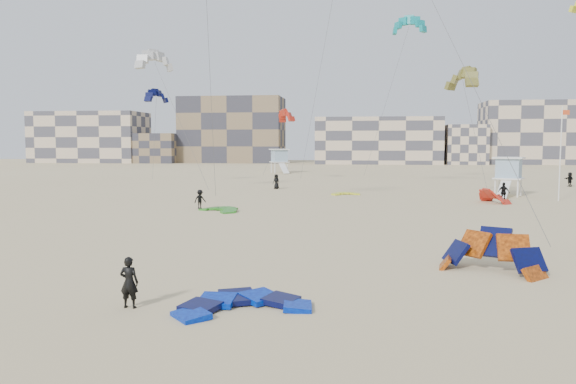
# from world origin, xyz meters

# --- Properties ---
(ground) EXTENTS (320.00, 320.00, 0.00)m
(ground) POSITION_xyz_m (0.00, 0.00, 0.00)
(ground) COLOR #CBB788
(ground) RESTS_ON ground
(kite_ground_blue) EXTENTS (5.26, 5.36, 1.00)m
(kite_ground_blue) POSITION_xyz_m (1.82, -2.92, 0.00)
(kite_ground_blue) COLOR #0037C9
(kite_ground_blue) RESTS_ON ground
(kite_ground_orange) EXTENTS (5.81, 5.76, 4.30)m
(kite_ground_orange) POSITION_xyz_m (10.85, 3.51, 0.00)
(kite_ground_orange) COLOR orange
(kite_ground_orange) RESTS_ON ground
(kite_ground_green) EXTENTS (4.64, 4.67, 0.80)m
(kite_ground_green) POSITION_xyz_m (-5.36, 22.40, 0.00)
(kite_ground_green) COLOR green
(kite_ground_green) RESTS_ON ground
(kite_ground_red_far) EXTENTS (4.53, 4.49, 3.51)m
(kite_ground_red_far) POSITION_xyz_m (17.41, 31.69, 0.00)
(kite_ground_red_far) COLOR red
(kite_ground_red_far) RESTS_ON ground
(kite_ground_yellow) EXTENTS (3.39, 3.49, 0.53)m
(kite_ground_yellow) POSITION_xyz_m (4.03, 37.86, 0.00)
(kite_ground_yellow) COLOR yellow
(kite_ground_yellow) RESTS_ON ground
(kitesurfer_main) EXTENTS (0.62, 0.41, 1.67)m
(kitesurfer_main) POSITION_xyz_m (-1.84, -3.23, 0.84)
(kitesurfer_main) COLOR black
(kitesurfer_main) RESTS_ON ground
(kitesurfer_c) EXTENTS (1.13, 1.11, 1.56)m
(kitesurfer_c) POSITION_xyz_m (-7.35, 23.75, 0.78)
(kitesurfer_c) COLOR black
(kitesurfer_c) RESTS_ON ground
(kitesurfer_d) EXTENTS (1.12, 0.99, 1.82)m
(kitesurfer_d) POSITION_xyz_m (18.30, 32.03, 0.91)
(kitesurfer_d) COLOR black
(kitesurfer_d) RESTS_ON ground
(kitesurfer_e) EXTENTS (0.98, 0.82, 1.72)m
(kitesurfer_e) POSITION_xyz_m (-4.21, 44.45, 0.86)
(kitesurfer_e) COLOR black
(kitesurfer_e) RESTS_ON ground
(kitesurfer_f) EXTENTS (0.86, 1.72, 1.77)m
(kitesurfer_f) POSITION_xyz_m (31.10, 52.58, 0.89)
(kitesurfer_f) COLOR black
(kitesurfer_f) RESTS_ON ground
(kite_fly_grey) EXTENTS (10.25, 9.39, 14.18)m
(kite_fly_grey) POSITION_xyz_m (-15.91, 37.01, 13.74)
(kite_fly_grey) COLOR silver
(kite_fly_grey) RESTS_ON ground
(kite_fly_olive) EXTENTS (5.14, 5.06, 11.65)m
(kite_fly_olive) POSITION_xyz_m (14.68, 33.38, 11.05)
(kite_fly_olive) COLOR olive
(kite_fly_olive) RESTS_ON ground
(kite_fly_navy) EXTENTS (4.48, 6.82, 11.48)m
(kite_fly_navy) POSITION_xyz_m (-20.47, 49.57, 11.20)
(kite_fly_navy) COLOR #050941
(kite_fly_navy) RESTS_ON ground
(kite_fly_teal_b) EXTENTS (7.81, 6.06, 20.23)m
(kite_fly_teal_b) POSITION_xyz_m (11.38, 53.14, 19.94)
(kite_fly_teal_b) COLOR #109FA5
(kite_fly_teal_b) RESTS_ON ground
(kite_fly_red) EXTENTS (5.29, 5.04, 9.46)m
(kite_fly_red) POSITION_xyz_m (-5.01, 59.22, 9.06)
(kite_fly_red) COLOR red
(kite_fly_red) RESTS_ON ground
(lifeguard_tower_near) EXTENTS (3.65, 5.86, 3.93)m
(lifeguard_tower_near) POSITION_xyz_m (20.31, 38.52, 1.95)
(lifeguard_tower_near) COLOR white
(lifeguard_tower_near) RESTS_ON ground
(lifeguard_tower_far) EXTENTS (4.07, 6.47, 4.33)m
(lifeguard_tower_far) POSITION_xyz_m (-8.95, 79.70, 2.15)
(lifeguard_tower_far) COLOR white
(lifeguard_tower_far) RESTS_ON ground
(flagpole) EXTENTS (0.70, 0.11, 8.65)m
(flagpole) POSITION_xyz_m (23.73, 34.17, 4.53)
(flagpole) COLOR white
(flagpole) RESTS_ON ground
(condo_west_a) EXTENTS (30.00, 15.00, 14.00)m
(condo_west_a) POSITION_xyz_m (-70.00, 130.00, 7.00)
(condo_west_a) COLOR beige
(condo_west_a) RESTS_ON ground
(condo_west_b) EXTENTS (28.00, 14.00, 18.00)m
(condo_west_b) POSITION_xyz_m (-30.00, 134.00, 9.00)
(condo_west_b) COLOR #7D674B
(condo_west_b) RESTS_ON ground
(condo_mid) EXTENTS (32.00, 16.00, 12.00)m
(condo_mid) POSITION_xyz_m (10.00, 130.00, 6.00)
(condo_mid) COLOR beige
(condo_mid) RESTS_ON ground
(condo_east) EXTENTS (26.00, 14.00, 16.00)m
(condo_east) POSITION_xyz_m (50.00, 132.00, 8.00)
(condo_east) COLOR beige
(condo_east) RESTS_ON ground
(condo_fill_left) EXTENTS (12.00, 10.00, 8.00)m
(condo_fill_left) POSITION_xyz_m (-50.00, 128.00, 4.00)
(condo_fill_left) COLOR #7D674B
(condo_fill_left) RESTS_ON ground
(condo_fill_right) EXTENTS (10.00, 10.00, 10.00)m
(condo_fill_right) POSITION_xyz_m (32.00, 128.00, 5.00)
(condo_fill_right) COLOR beige
(condo_fill_right) RESTS_ON ground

